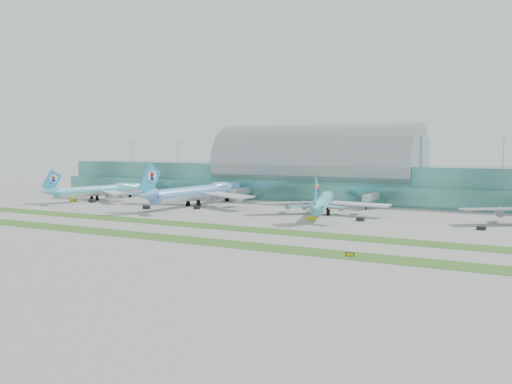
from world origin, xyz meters
The scene contains 19 objects.
ground centered at (0.00, 0.00, 0.00)m, with size 700.00×700.00×0.00m, color gray.
terminal centered at (0.01, 128.79, 14.23)m, with size 340.00×69.10×36.00m.
grass_strip_near centered at (0.00, -28.00, 0.04)m, with size 420.00×12.00×0.08m, color #2D591E.
grass_strip_far centered at (0.00, 2.00, 0.04)m, with size 420.00×12.00×0.08m, color #2D591E.
taxiline_a centered at (0.00, -48.00, 0.01)m, with size 420.00×0.35×0.01m, color yellow.
taxiline_b centered at (0.00, -14.00, 0.01)m, with size 420.00×0.35×0.01m, color yellow.
taxiline_c centered at (0.00, 18.00, 0.01)m, with size 420.00×0.35×0.01m, color yellow.
taxiline_d centered at (0.00, 40.00, 0.01)m, with size 420.00×0.35×0.01m, color yellow.
airliner_a centered at (-104.15, 61.15, 5.68)m, with size 57.66×66.35×18.40m.
airliner_b centered at (-37.70, 62.74, 7.13)m, with size 73.92×83.96×23.11m.
airliner_c centered at (32.47, 58.16, 5.80)m, with size 57.70×66.83×18.79m.
gse_a centered at (-111.48, 48.00, 0.70)m, with size 3.55×1.95×1.40m, color gold.
gse_b centered at (-97.02, 47.61, 0.83)m, with size 3.67×2.07×1.66m, color black.
gse_c centered at (-51.17, 37.32, 0.88)m, with size 3.64×1.96×1.77m, color black.
gse_d centered at (-29.32, 48.64, 0.77)m, with size 3.55×1.56×1.54m, color black.
gse_e centered at (36.09, 36.49, 0.75)m, with size 3.39×2.07×1.51m, color #BEB50B.
gse_f centered at (54.55, 44.32, 0.75)m, with size 3.16×2.03×1.50m, color black.
gse_g centered at (101.32, 41.40, 0.69)m, with size 3.32×1.54×1.38m, color black.
taxiway_sign_east centered at (75.51, -28.94, 0.53)m, with size 2.53×0.53×1.07m.
Camera 1 is at (127.46, -179.56, 31.01)m, focal length 40.00 mm.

